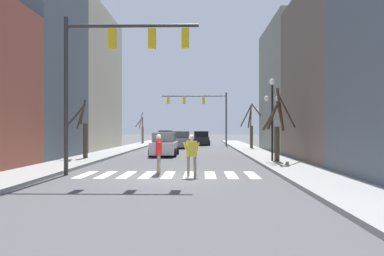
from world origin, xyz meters
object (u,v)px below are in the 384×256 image
object	(u,v)px
traffic_signal_far	(202,106)
pedestrian_crossing_street	(192,152)
traffic_signal_near	(113,59)
car_at_intersection	(164,145)
street_tree_left_far	(277,127)
car_driving_away_lane	(201,139)
street_tree_right_far	(84,133)
pedestrian_waiting_at_curb	(159,150)
street_tree_right_near	(252,128)
street_lamp_right_corner	(272,103)
car_parked_right_far	(180,140)
street_tree_left_near	(142,130)
car_parked_left_near	(165,137)

from	to	relation	value
traffic_signal_far	pedestrian_crossing_street	distance (m)	29.18
traffic_signal_near	pedestrian_crossing_street	bearing A→B (deg)	-4.07
car_at_intersection	street_tree_left_far	xyz separation A→B (m)	(7.07, -6.12, 1.27)
car_driving_away_lane	street_tree_left_far	distance (m)	24.91
car_at_intersection	street_tree_right_far	size ratio (longest dim) A/B	1.20
pedestrian_waiting_at_curb	street_tree_left_far	world-z (taller)	street_tree_left_far
street_tree_right_far	street_tree_right_near	bearing A→B (deg)	46.56
street_lamp_right_corner	pedestrian_crossing_street	distance (m)	7.88
car_parked_right_far	street_tree_right_near	world-z (taller)	street_tree_right_near
car_at_intersection	car_parked_right_far	world-z (taller)	car_parked_right_far
traffic_signal_near	pedestrian_crossing_street	xyz separation A→B (m)	(3.37, -0.24, -3.96)
street_tree_right_far	street_tree_left_near	size ratio (longest dim) A/B	0.93
car_driving_away_lane	pedestrian_crossing_street	size ratio (longest dim) A/B	2.53
traffic_signal_far	pedestrian_waiting_at_curb	bearing A→B (deg)	-94.00
car_parked_left_near	street_tree_right_near	size ratio (longest dim) A/B	0.99
traffic_signal_near	street_tree_left_far	world-z (taller)	traffic_signal_near
traffic_signal_far	street_tree_right_near	distance (m)	9.85
car_at_intersection	street_lamp_right_corner	bearing A→B (deg)	49.04
traffic_signal_far	car_parked_right_far	world-z (taller)	traffic_signal_far
pedestrian_crossing_street	street_tree_right_far	distance (m)	10.48
traffic_signal_far	street_lamp_right_corner	size ratio (longest dim) A/B	1.64
pedestrian_waiting_at_curb	car_driving_away_lane	bearing A→B (deg)	-17.62
traffic_signal_far	car_at_intersection	xyz separation A→B (m)	(-2.81, -17.03, -3.95)
street_tree_right_far	car_driving_away_lane	bearing A→B (deg)	71.76
street_tree_right_far	car_parked_right_far	bearing A→B (deg)	70.83
car_driving_away_lane	car_at_intersection	bearing A→B (deg)	171.57
car_parked_right_far	street_tree_left_far	world-z (taller)	street_tree_left_far
car_at_intersection	street_tree_right_near	xyz separation A→B (m)	(7.61, 8.85, 1.30)
street_tree_left_far	pedestrian_waiting_at_curb	bearing A→B (deg)	-141.35
traffic_signal_near	pedestrian_waiting_at_curb	xyz separation A→B (m)	(1.89, 0.55, -3.96)
car_driving_away_lane	car_parked_right_far	size ratio (longest dim) A/B	1.04
pedestrian_waiting_at_curb	pedestrian_crossing_street	bearing A→B (deg)	-132.19
car_parked_right_far	pedestrian_crossing_street	world-z (taller)	car_parked_right_far
car_at_intersection	pedestrian_waiting_at_curb	world-z (taller)	pedestrian_waiting_at_curb
street_tree_right_near	street_tree_right_far	bearing A→B (deg)	-133.44
traffic_signal_far	car_parked_right_far	size ratio (longest dim) A/B	1.83
car_driving_away_lane	pedestrian_waiting_at_curb	distance (m)	29.54
traffic_signal_near	traffic_signal_far	bearing A→B (deg)	82.33
pedestrian_crossing_street	street_tree_right_near	size ratio (longest dim) A/B	0.40
car_parked_left_near	street_tree_left_far	bearing A→B (deg)	-162.63
car_parked_left_near	street_tree_right_near	distance (m)	17.61
pedestrian_waiting_at_curb	street_tree_left_far	size ratio (longest dim) A/B	0.41
car_parked_right_far	car_parked_left_near	bearing A→B (deg)	-167.53
car_driving_away_lane	street_tree_right_far	distance (m)	23.74
pedestrian_crossing_street	street_tree_left_far	xyz separation A→B (m)	(4.75, 5.78, 1.04)
car_driving_away_lane	car_parked_right_far	xyz separation A→B (m)	(-2.15, -7.36, 0.01)
car_parked_left_near	pedestrian_waiting_at_curb	world-z (taller)	car_parked_left_near
street_lamp_right_corner	car_at_intersection	bearing A→B (deg)	139.04
traffic_signal_near	car_parked_left_near	bearing A→B (deg)	91.83
car_at_intersection	street_tree_left_far	size ratio (longest dim) A/B	1.05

